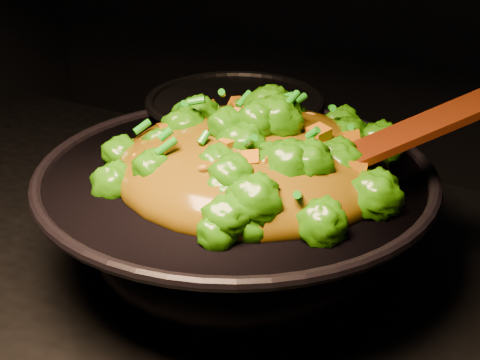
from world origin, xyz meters
The scene contains 4 objects.
wok centered at (0.09, 0.11, 0.96)m, with size 0.44×0.44×0.12m, color black, non-canonical shape.
stir_fry centered at (0.11, 0.12, 1.08)m, with size 0.31×0.31×0.11m, color #256B07, non-canonical shape.
spatula centered at (0.25, 0.15, 1.08)m, with size 0.32×0.05×0.01m, color #3B1209.
back_pot centered at (-0.01, 0.29, 0.97)m, with size 0.24×0.24×0.14m, color black.
Camera 1 is at (0.44, -0.49, 1.35)m, focal length 50.00 mm.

